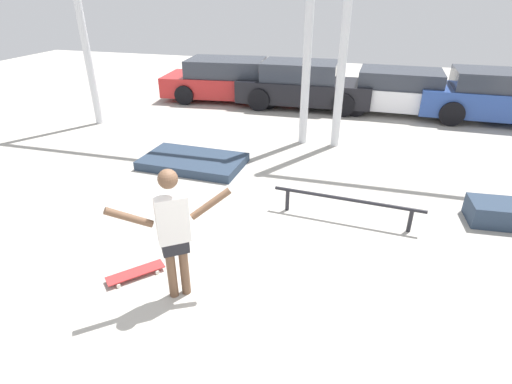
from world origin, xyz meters
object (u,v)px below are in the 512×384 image
at_px(skateboard, 136,273).
at_px(grind_rail, 347,203).
at_px(parked_car_red, 230,80).
at_px(parked_car_black, 303,85).
at_px(skateboarder, 173,228).
at_px(manual_pad, 193,162).
at_px(parked_car_blue, 502,97).
at_px(parked_car_white, 403,92).

bearing_deg(skateboard, grind_rail, -6.99).
xyz_separation_m(grind_rail, parked_car_red, (-4.50, 7.19, 0.32)).
bearing_deg(skateboard, parked_car_black, 37.90).
xyz_separation_m(skateboard, grind_rail, (2.66, 2.28, 0.28)).
distance_m(grind_rail, parked_car_red, 8.48).
height_order(skateboarder, parked_car_red, skateboarder).
relative_size(skateboard, grind_rail, 0.29).
relative_size(manual_pad, grind_rail, 0.88).
bearing_deg(parked_car_blue, skateboarder, -120.44).
height_order(skateboarder, parked_car_black, skateboarder).
bearing_deg(parked_car_white, manual_pad, -127.21).
distance_m(grind_rail, parked_car_black, 7.23).
bearing_deg(skateboarder, grind_rail, 16.08).
bearing_deg(manual_pad, grind_rail, -23.08).
height_order(parked_car_white, parked_car_blue, parked_car_blue).
bearing_deg(grind_rail, parked_car_blue, 60.82).
height_order(grind_rail, parked_car_black, parked_car_black).
bearing_deg(grind_rail, skateboarder, -128.26).
distance_m(skateboarder, parked_car_red, 9.97).
xyz_separation_m(parked_car_red, parked_car_white, (5.66, -0.04, -0.03)).
xyz_separation_m(parked_car_black, parked_car_white, (3.09, 0.18, -0.06)).
distance_m(manual_pad, parked_car_red, 5.85).
xyz_separation_m(grind_rail, parked_car_black, (-1.93, 6.96, 0.35)).
bearing_deg(parked_car_red, skateboard, -84.66).
height_order(skateboard, parked_car_black, parked_car_black).
bearing_deg(skateboard, manual_pad, 54.04).
relative_size(grind_rail, parked_car_blue, 0.55).
distance_m(parked_car_red, parked_car_black, 2.57).
bearing_deg(parked_car_black, parked_car_white, 1.93).
relative_size(parked_car_red, parked_car_blue, 1.04).
bearing_deg(skateboarder, manual_pad, 75.53).
bearing_deg(manual_pad, parked_car_white, 51.04).
bearing_deg(parked_car_white, skateboarder, -106.09).
height_order(manual_pad, parked_car_white, parked_car_white).
bearing_deg(parked_car_black, skateboarder, -91.31).
bearing_deg(skateboarder, parked_car_white, 36.51).
bearing_deg(skateboarder, parked_car_blue, 22.61).
height_order(manual_pad, parked_car_red, parked_car_red).
bearing_deg(grind_rail, parked_car_red, 122.04).
bearing_deg(grind_rail, skateboard, -139.39).
relative_size(parked_car_red, parked_car_white, 1.07).
relative_size(skateboard, parked_car_red, 0.15).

